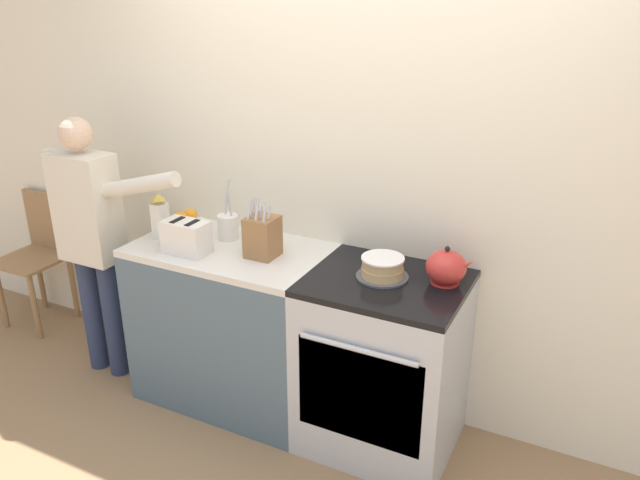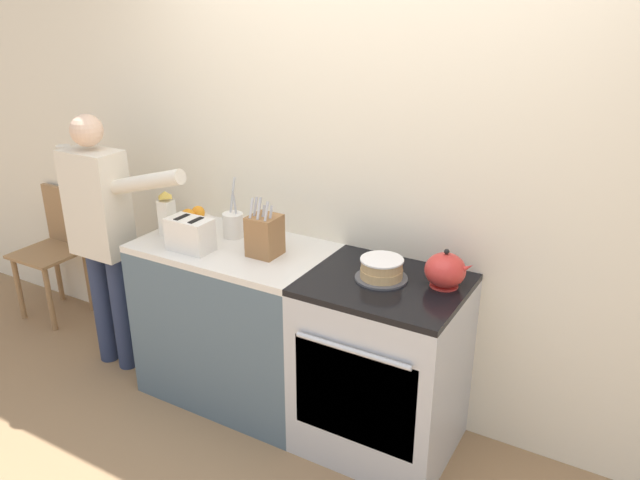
% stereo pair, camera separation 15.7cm
% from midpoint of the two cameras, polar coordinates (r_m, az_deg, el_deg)
% --- Properties ---
extents(ground_plane, '(16.00, 16.00, 0.00)m').
position_cam_midpoint_polar(ground_plane, '(3.23, -2.54, -19.45)').
color(ground_plane, '#93704C').
extents(wall_back, '(8.00, 0.04, 2.60)m').
position_cam_midpoint_polar(wall_back, '(3.09, 2.70, 6.32)').
color(wall_back, silver).
rests_on(wall_back, ground_plane).
extents(counter_cabinet, '(1.01, 0.60, 0.90)m').
position_cam_midpoint_polar(counter_cabinet, '(3.45, -9.23, -7.56)').
color(counter_cabinet, '#4C6070').
rests_on(counter_cabinet, ground_plane).
extents(stove_range, '(0.72, 0.64, 0.90)m').
position_cam_midpoint_polar(stove_range, '(3.08, 4.26, -11.24)').
color(stove_range, '#B7BABF').
rests_on(stove_range, ground_plane).
extents(layer_cake, '(0.24, 0.24, 0.10)m').
position_cam_midpoint_polar(layer_cake, '(2.87, 4.18, -2.59)').
color(layer_cake, '#4C4C51').
rests_on(layer_cake, stove_range).
extents(tea_kettle, '(0.22, 0.18, 0.18)m').
position_cam_midpoint_polar(tea_kettle, '(2.84, 9.93, -2.50)').
color(tea_kettle, red).
rests_on(tea_kettle, stove_range).
extents(knife_block, '(0.15, 0.15, 0.30)m').
position_cam_midpoint_polar(knife_block, '(3.08, -6.75, 0.33)').
color(knife_block, olive).
rests_on(knife_block, counter_cabinet).
extents(utensil_crock, '(0.11, 0.11, 0.32)m').
position_cam_midpoint_polar(utensil_crock, '(3.34, -9.74, 1.24)').
color(utensil_crock, silver).
rests_on(utensil_crock, counter_cabinet).
extents(fruit_bowl, '(0.21, 0.21, 0.11)m').
position_cam_midpoint_polar(fruit_bowl, '(3.54, -13.34, 1.57)').
color(fruit_bowl, silver).
rests_on(fruit_bowl, counter_cabinet).
extents(toaster, '(0.24, 0.14, 0.17)m').
position_cam_midpoint_polar(toaster, '(3.20, -13.53, 0.24)').
color(toaster, silver).
rests_on(toaster, counter_cabinet).
extents(milk_carton, '(0.07, 0.07, 0.25)m').
position_cam_midpoint_polar(milk_carton, '(3.41, -15.70, 2.00)').
color(milk_carton, white).
rests_on(milk_carton, counter_cabinet).
extents(person_baker, '(0.90, 0.20, 1.52)m').
position_cam_midpoint_polar(person_baker, '(3.68, -21.37, 0.90)').
color(person_baker, '#283351').
rests_on(person_baker, ground_plane).
extents(dining_chair, '(0.40, 0.40, 0.88)m').
position_cam_midpoint_polar(dining_chair, '(4.61, -25.04, -0.76)').
color(dining_chair, '#997047').
rests_on(dining_chair, ground_plane).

